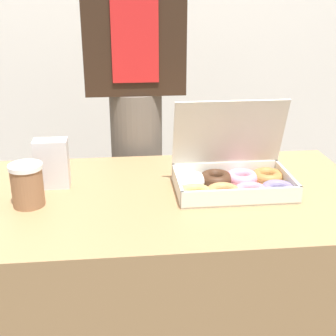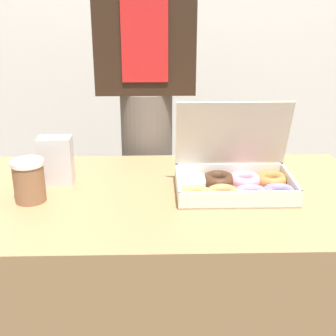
{
  "view_description": "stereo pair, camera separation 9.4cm",
  "coord_description": "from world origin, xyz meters",
  "px_view_note": "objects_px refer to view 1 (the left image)",
  "views": [
    {
      "loc": [
        -0.11,
        -1.2,
        1.31
      ],
      "look_at": [
        0.02,
        -0.02,
        0.86
      ],
      "focal_mm": 50.0,
      "sensor_mm": 36.0,
      "label": 1
    },
    {
      "loc": [
        -0.01,
        -1.2,
        1.31
      ],
      "look_at": [
        0.02,
        -0.02,
        0.86
      ],
      "focal_mm": 50.0,
      "sensor_mm": 36.0,
      "label": 2
    }
  ],
  "objects_px": {
    "donut_box": "(233,178)",
    "napkin_holder": "(52,164)",
    "coffee_cup": "(27,185)",
    "person_customer": "(135,65)"
  },
  "relations": [
    {
      "from": "coffee_cup",
      "to": "person_customer",
      "type": "bearing_deg",
      "value": 58.83
    },
    {
      "from": "donut_box",
      "to": "napkin_holder",
      "type": "relative_size",
      "value": 2.53
    },
    {
      "from": "donut_box",
      "to": "coffee_cup",
      "type": "height_order",
      "value": "donut_box"
    },
    {
      "from": "person_customer",
      "to": "donut_box",
      "type": "bearing_deg",
      "value": -61.15
    },
    {
      "from": "coffee_cup",
      "to": "napkin_holder",
      "type": "relative_size",
      "value": 0.82
    },
    {
      "from": "donut_box",
      "to": "coffee_cup",
      "type": "relative_size",
      "value": 3.09
    },
    {
      "from": "person_customer",
      "to": "coffee_cup",
      "type": "bearing_deg",
      "value": -121.17
    },
    {
      "from": "coffee_cup",
      "to": "person_customer",
      "type": "distance_m",
      "value": 0.64
    },
    {
      "from": "coffee_cup",
      "to": "napkin_holder",
      "type": "xyz_separation_m",
      "value": [
        0.05,
        0.12,
        0.01
      ]
    },
    {
      "from": "donut_box",
      "to": "person_customer",
      "type": "height_order",
      "value": "person_customer"
    }
  ]
}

